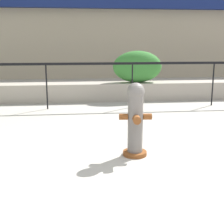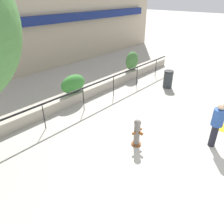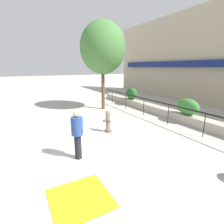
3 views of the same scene
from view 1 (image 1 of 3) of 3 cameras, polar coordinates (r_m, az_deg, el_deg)
ground_plane at (r=3.59m, az=17.71°, el=-15.14°), size 120.00×120.00×0.00m
planter_wall_low at (r=9.09m, az=2.48°, el=3.85°), size 18.00×0.70×0.50m
fence_railing_segment at (r=7.93m, az=3.76°, el=8.13°), size 15.00×0.05×1.15m
hedge_bush_1 at (r=9.07m, az=4.67°, el=8.26°), size 1.41×0.67×0.90m
fire_hydrant at (r=4.52m, az=4.30°, el=-1.29°), size 0.48×0.44×1.08m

